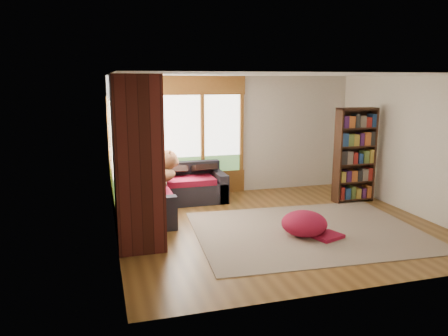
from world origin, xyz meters
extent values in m
plane|color=brown|center=(0.00, 0.00, 0.00)|extent=(5.50, 5.50, 0.00)
plane|color=white|center=(0.00, 0.00, 2.60)|extent=(5.50, 5.50, 0.00)
cube|color=silver|center=(0.00, 2.50, 1.30)|extent=(5.50, 0.04, 2.60)
cube|color=silver|center=(0.00, -2.50, 1.30)|extent=(5.50, 0.04, 2.60)
cube|color=silver|center=(-2.75, 0.00, 1.30)|extent=(0.04, 5.00, 2.60)
cube|color=silver|center=(2.75, 0.00, 1.30)|extent=(0.04, 5.00, 2.60)
cube|color=#905C24|center=(-1.20, 2.47, 1.35)|extent=(2.82, 0.10, 1.90)
cube|color=white|center=(-1.20, 2.47, 1.35)|extent=(2.54, 0.09, 1.62)
cube|color=#905C24|center=(-2.72, 1.20, 1.35)|extent=(0.10, 2.62, 1.90)
cube|color=white|center=(-2.72, 1.20, 1.35)|extent=(0.09, 2.36, 1.62)
cube|color=#718153|center=(-2.69, 2.03, 1.75)|extent=(0.03, 0.72, 0.90)
cube|color=#471914|center=(-2.40, -0.35, 1.30)|extent=(0.70, 0.70, 2.60)
cube|color=black|center=(-1.65, 2.05, 0.21)|extent=(2.20, 0.90, 0.42)
cube|color=black|center=(-1.65, 2.40, 0.61)|extent=(2.20, 0.20, 0.38)
cube|color=black|center=(-0.65, 2.05, 0.30)|extent=(0.20, 0.90, 0.60)
cube|color=maroon|center=(-1.75, 1.93, 0.48)|extent=(1.90, 0.66, 0.12)
cube|color=black|center=(-2.30, 1.40, 0.21)|extent=(0.90, 2.20, 0.42)
cube|color=black|center=(-2.65, 1.40, 0.61)|extent=(0.20, 2.20, 0.38)
cube|color=black|center=(-2.30, 0.40, 0.30)|extent=(0.90, 0.20, 0.60)
cube|color=maroon|center=(-2.18, 1.05, 0.48)|extent=(0.66, 1.20, 0.12)
cube|color=maroon|center=(-2.18, 2.00, 0.48)|extent=(0.66, 0.66, 0.12)
cube|color=beige|center=(0.37, -0.44, 0.01)|extent=(3.92, 3.09, 0.01)
cube|color=#3A1F13|center=(2.54, 1.01, 0.98)|extent=(0.04, 0.28, 1.96)
cube|color=#3A1F13|center=(1.74, 1.01, 0.98)|extent=(0.04, 0.28, 1.96)
cube|color=#3A1F13|center=(2.14, 1.14, 0.98)|extent=(0.84, 0.02, 1.96)
cube|color=#3A1F13|center=(2.14, 1.01, 0.06)|extent=(0.76, 0.26, 0.03)
cube|color=#3A1F13|center=(2.14, 1.01, 0.43)|extent=(0.76, 0.26, 0.03)
cube|color=#3A1F13|center=(2.14, 1.01, 0.81)|extent=(0.76, 0.26, 0.03)
cube|color=#3A1F13|center=(2.14, 1.01, 1.18)|extent=(0.76, 0.26, 0.03)
cube|color=#3A1F13|center=(2.14, 1.01, 1.55)|extent=(0.76, 0.26, 0.03)
cube|color=#3A1F13|center=(2.14, 1.01, 1.92)|extent=(0.76, 0.26, 0.03)
cube|color=#726659|center=(2.14, 0.99, 0.98)|extent=(0.72, 0.20, 1.80)
ellipsoid|color=maroon|center=(0.23, -0.59, 0.22)|extent=(0.98, 0.98, 0.41)
ellipsoid|color=brown|center=(-1.97, 1.49, 0.78)|extent=(1.12, 0.96, 0.32)
sphere|color=brown|center=(-1.65, 1.64, 0.93)|extent=(0.51, 0.51, 0.39)
cone|color=brown|center=(-1.71, 1.61, 1.08)|extent=(0.19, 0.19, 0.17)
ellipsoid|color=black|center=(-2.04, 0.90, 0.73)|extent=(0.67, 0.86, 0.26)
sphere|color=black|center=(-1.98, 1.17, 0.85)|extent=(0.38, 0.38, 0.31)
cone|color=black|center=(-1.99, 1.12, 0.97)|extent=(0.14, 0.14, 0.13)
cube|color=black|center=(-0.95, 2.26, 0.79)|extent=(0.45, 0.12, 0.45)
cube|color=black|center=(-1.55, 2.26, 0.79)|extent=(0.45, 0.12, 0.45)
cube|color=black|center=(-2.48, 1.80, 0.79)|extent=(0.45, 0.12, 0.45)
cube|color=black|center=(-2.48, 0.70, 0.79)|extent=(0.45, 0.12, 0.45)
cube|color=maroon|center=(-2.15, 2.26, 0.79)|extent=(0.42, 0.12, 0.42)
camera|label=1|loc=(-2.94, -6.78, 2.52)|focal=35.00mm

